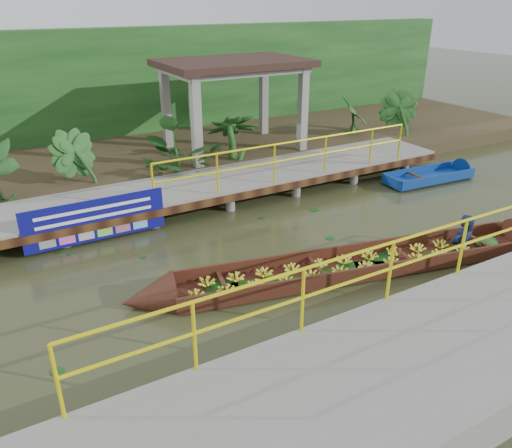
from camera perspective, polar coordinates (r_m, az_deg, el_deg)
ground at (r=10.09m, az=-1.03°, el=-4.71°), size 80.00×80.00×0.00m
land_strip at (r=16.49m, az=-13.79°, el=7.27°), size 30.00×8.00×0.45m
far_dock at (r=12.74m, az=-8.43°, el=3.82°), size 16.00×2.06×1.66m
near_dock at (r=7.81m, az=21.40°, el=-13.80°), size 18.00×2.40×1.73m
pavilion at (r=15.92m, az=-2.63°, el=16.90°), size 4.40×3.00×3.00m
foliage_backdrop at (r=18.46m, az=-16.70°, el=14.44°), size 30.00×0.80×4.00m
vendor_boat at (r=10.17m, az=13.48°, el=-3.80°), size 9.22×2.80×1.99m
moored_blue_boat at (r=15.97m, az=21.10°, el=5.41°), size 3.25×1.05×0.76m
blue_banner at (r=11.26m, az=-17.83°, el=0.46°), size 3.03×0.04×0.95m
tropical_plants at (r=15.02m, az=-3.31°, el=10.10°), size 14.19×1.19×1.48m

